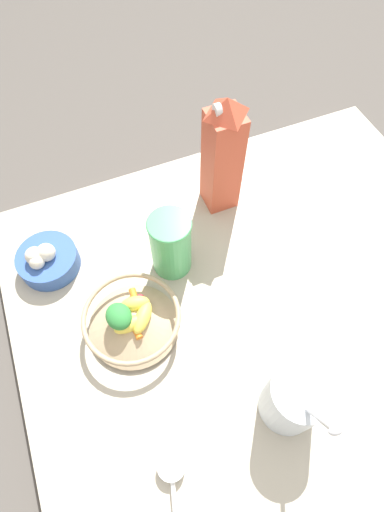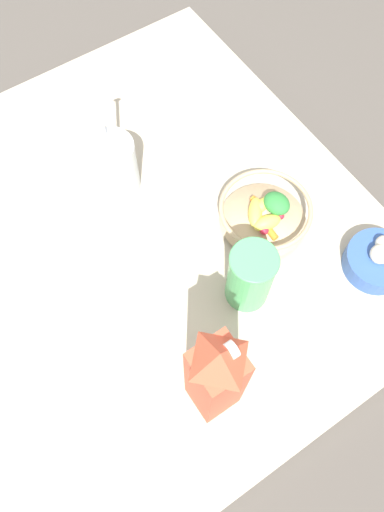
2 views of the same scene
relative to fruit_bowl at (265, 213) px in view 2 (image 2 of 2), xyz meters
name	(u,v)px [view 2 (image 2 of 2)]	position (x,y,z in m)	size (l,w,h in m)	color
ground_plane	(121,252)	(0.12, 0.28, -0.07)	(6.00, 6.00, 0.00)	#4C4742
countertop	(120,249)	(0.12, 0.28, -0.05)	(1.05, 1.05, 0.03)	#B2A893
fruit_bowl	(265,213)	(0.00, 0.00, 0.00)	(0.19, 0.19, 0.08)	tan
milk_carton	(216,378)	(-0.24, 0.30, 0.11)	(0.07, 0.07, 0.30)	#CC4C33
yogurt_tub	(113,164)	(0.25, 0.21, 0.04)	(0.13, 0.10, 0.24)	silver
drinking_cup	(250,276)	(-0.11, 0.13, 0.04)	(0.09, 0.09, 0.16)	#4CB266
spice_jar	(199,63)	(0.45, -0.14, -0.03)	(0.05, 0.05, 0.03)	silver
measuring_scoop	(200,131)	(0.27, -0.02, -0.03)	(0.09, 0.05, 0.02)	white
garlic_bowl	(378,259)	(-0.21, -0.13, -0.01)	(0.13, 0.13, 0.08)	#3356A3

